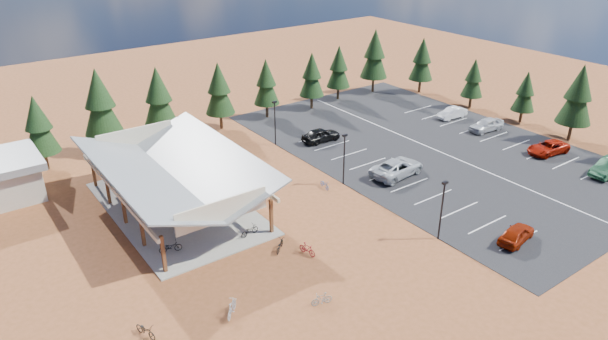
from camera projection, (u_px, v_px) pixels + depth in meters
The scene contains 42 objects.
ground at pixel (314, 207), 48.30m from camera, with size 140.00×140.00×0.00m, color brown.
asphalt_lot at pixel (431, 148), 60.24m from camera, with size 27.00×44.00×0.04m, color black.
concrete_pad at pixel (177, 207), 48.12m from camera, with size 10.60×18.60×0.10m, color gray.
bike_pavilion at pixel (173, 169), 46.49m from camera, with size 11.65×19.40×4.97m.
lamp_post_0 at pixel (442, 206), 42.33m from camera, with size 0.50×0.25×5.14m.
lamp_post_1 at pixel (344, 156), 51.11m from camera, with size 0.50×0.25×5.14m.
lamp_post_2 at pixel (275, 120), 59.89m from camera, with size 0.50×0.25×5.14m.
trash_bin_0 at pixel (254, 196), 49.15m from camera, with size 0.60×0.60×0.90m, color #402317.
trash_bin_1 at pixel (260, 191), 50.02m from camera, with size 0.60×0.60×0.90m, color #402317.
pine_1 at pixel (38, 125), 53.44m from camera, with size 3.36×3.36×7.82m.
pine_2 at pixel (100, 102), 56.74m from camera, with size 4.04×4.04×9.42m.
pine_3 at pixel (158, 97), 59.59m from camera, with size 3.77×3.77×8.79m.
pine_4 at pixel (219, 89), 63.66m from camera, with size 3.50×3.50×8.15m.
pine_5 at pixel (266, 82), 67.41m from camera, with size 3.24×3.24×7.54m.
pine_6 at pixel (312, 75), 70.49m from camera, with size 3.24×3.24×7.55m.
pine_7 at pixel (339, 67), 74.08m from camera, with size 3.24×3.24×7.54m.
pine_8 at pixel (375, 54), 76.82m from camera, with size 3.90×3.90×9.08m.
pine_10 at pixel (578, 95), 60.08m from camera, with size 3.82×3.82×8.89m.
pine_11 at pixel (525, 92), 66.05m from camera, with size 2.79×2.79×6.49m.
pine_12 at pixel (474, 78), 71.08m from camera, with size 2.85×2.85×6.64m.
pine_13 at pixel (422, 59), 76.99m from camera, with size 3.40×3.40×7.91m.
bike_0 at pixel (170, 247), 41.53m from camera, with size 0.62×1.76×0.93m, color black.
bike_1 at pixel (180, 227), 44.19m from camera, with size 0.42×1.47×0.88m, color gray.
bike_2 at pixel (140, 195), 49.15m from camera, with size 0.65×1.87×0.98m, color navy.
bike_3 at pixel (123, 185), 50.77m from camera, with size 0.52×1.85×1.11m, color maroon.
bike_4 at pixel (250, 230), 43.72m from camera, with size 0.59×1.69×0.89m, color black.
bike_5 at pixel (220, 205), 47.37m from camera, with size 0.47×1.65×0.99m, color #A0A3A9.
bike_6 at pixel (171, 183), 51.26m from camera, with size 0.63×1.80×0.95m, color #13118F.
bike_7 at pixel (169, 172), 53.37m from camera, with size 0.47×1.65×0.99m, color #9D1910.
bike_8 at pixel (146, 330), 33.43m from camera, with size 0.61×1.76×0.92m, color black.
bike_9 at pixel (232, 308), 35.17m from camera, with size 0.51×1.82×1.09m, color #94969C.
bike_11 at pixel (307, 249), 41.41m from camera, with size 0.46×1.62×0.97m, color maroon.
bike_12 at pixel (280, 245), 41.93m from camera, with size 0.60×1.72×0.90m, color black.
bike_13 at pixel (322, 299), 36.12m from camera, with size 0.43×1.51×0.91m, color gray.
bike_14 at pixel (325, 184), 51.43m from camera, with size 0.53×1.52×0.80m, color #1E4390.
bike_15 at pixel (248, 179), 52.23m from camera, with size 0.46×1.64×0.98m, color maroon.
car_0 at pixel (516, 234), 42.91m from camera, with size 1.63×4.05×1.38m, color maroon.
car_2 at pixel (397, 167), 53.67m from camera, with size 2.79×6.05×1.68m, color #B1B6BA.
car_4 at pixel (321, 135), 61.67m from camera, with size 1.84×4.57×1.56m, color black.
car_6 at pixel (548, 148), 58.59m from camera, with size 2.26×4.90×1.36m, color #9D1505.
car_8 at pixel (486, 125), 64.64m from camera, with size 1.83×4.55×1.55m, color #B3B7BC.
car_9 at pixel (452, 113), 68.69m from camera, with size 1.43×4.11×1.35m, color white.
Camera 1 is at (-25.38, -33.66, 23.82)m, focal length 32.00 mm.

